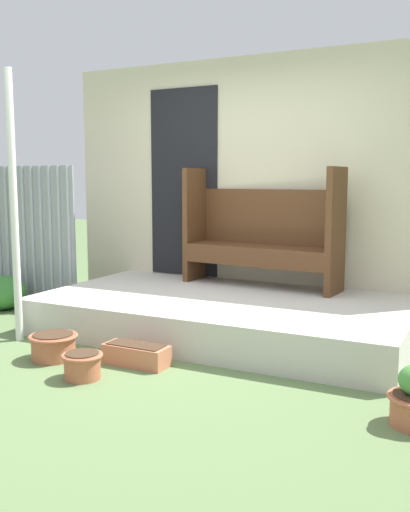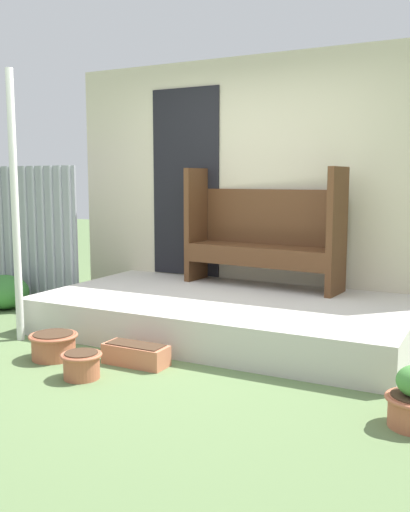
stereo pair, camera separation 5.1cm
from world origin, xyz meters
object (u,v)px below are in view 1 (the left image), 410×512
object	(u,v)px
support_post	(14,208)
shrub_by_fence	(1,292)
flower_pot_left	(53,345)
bench	(262,230)
planter_box_rect	(136,355)
flower_pot_middle	(82,364)

from	to	relation	value
support_post	shrub_by_fence	world-z (taller)	support_post
shrub_by_fence	flower_pot_left	bearing A→B (deg)	-32.92
flower_pot_left	shrub_by_fence	distance (m)	1.97
support_post	bench	xyz separation A→B (m)	(1.56, 1.70, -0.26)
planter_box_rect	shrub_by_fence	distance (m)	2.48
support_post	shrub_by_fence	xyz separation A→B (m)	(-1.04, 0.80, -0.95)
planter_box_rect	bench	bearing A→B (deg)	80.72
flower_pot_left	support_post	bearing A→B (deg)	156.18
flower_pot_left	planter_box_rect	xyz separation A→B (m)	(0.65, 0.17, -0.03)
bench	planter_box_rect	size ratio (longest dim) A/B	3.26
support_post	flower_pot_left	xyz separation A→B (m)	(0.62, -0.27, -1.02)
support_post	planter_box_rect	world-z (taller)	support_post
flower_pot_left	shrub_by_fence	xyz separation A→B (m)	(-1.66, 1.07, 0.07)
support_post	planter_box_rect	size ratio (longest dim) A/B	4.58
bench	flower_pot_left	size ratio (longest dim) A/B	4.30
shrub_by_fence	bench	bearing A→B (deg)	19.18
support_post	bench	world-z (taller)	support_post
support_post	bench	bearing A→B (deg)	47.50
planter_box_rect	shrub_by_fence	bearing A→B (deg)	158.53
support_post	flower_pot_left	bearing A→B (deg)	-23.82
support_post	flower_pot_left	world-z (taller)	support_post
bench	flower_pot_middle	size ratio (longest dim) A/B	5.59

